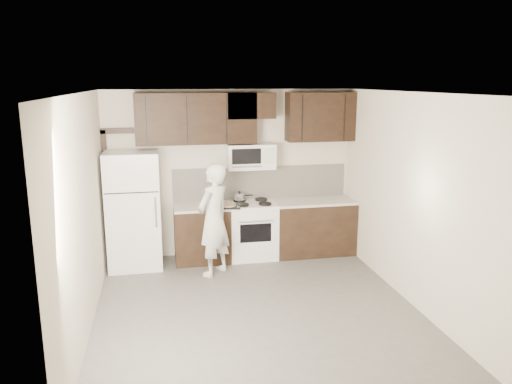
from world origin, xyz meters
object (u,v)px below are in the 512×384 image
object	(u,v)px
microwave	(251,156)
person	(214,220)
refrigerator	(134,210)
stove	(252,230)

from	to	relation	value
microwave	person	size ratio (longest dim) A/B	0.45
refrigerator	person	size ratio (longest dim) A/B	1.07
stove	refrigerator	world-z (taller)	refrigerator
person	microwave	bearing A→B (deg)	-178.68
stove	microwave	size ratio (longest dim) A/B	1.24
stove	microwave	distance (m)	1.20
microwave	refrigerator	world-z (taller)	microwave
refrigerator	person	distance (m)	1.29
refrigerator	person	bearing A→B (deg)	-25.92
stove	microwave	xyz separation A→B (m)	(-0.00, 0.12, 1.19)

